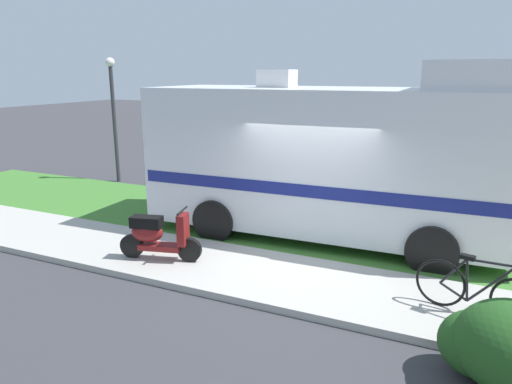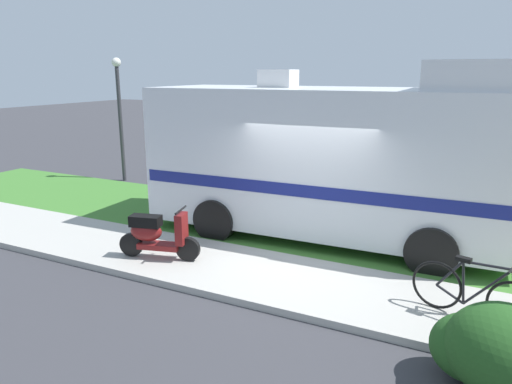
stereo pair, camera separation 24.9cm
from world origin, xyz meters
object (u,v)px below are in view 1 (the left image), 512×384
motorhome_rv (331,157)px  pickup_truck_near (437,162)px  street_lamp_post (113,107)px  bicycle (478,290)px  scooter (157,235)px

motorhome_rv → pickup_truck_near: size_ratio=1.29×
street_lamp_post → bicycle: bearing=-25.0°
scooter → street_lamp_post: street_lamp_post is taller
motorhome_rv → bicycle: (2.89, -2.64, -1.21)m
scooter → pickup_truck_near: bearing=60.7°
motorhome_rv → pickup_truck_near: 5.09m
scooter → pickup_truck_near: 8.59m
motorhome_rv → bicycle: motorhome_rv is taller
scooter → bicycle: size_ratio=0.90×
street_lamp_post → scooter: bearing=-43.9°
motorhome_rv → scooter: motorhome_rv is taller
pickup_truck_near → street_lamp_post: bearing=-165.5°
pickup_truck_near → street_lamp_post: (-9.44, -2.43, 1.40)m
motorhome_rv → street_lamp_post: 7.98m
bicycle → street_lamp_post: bearing=155.0°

